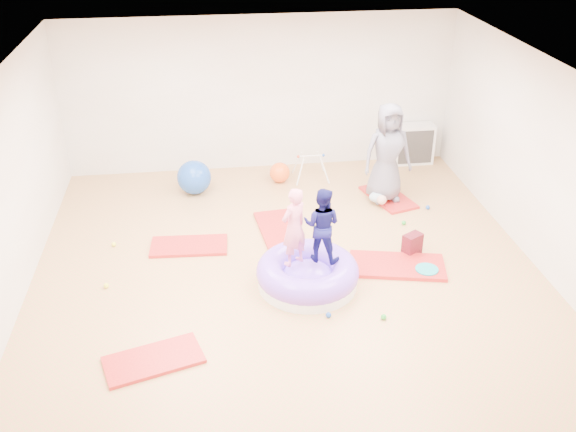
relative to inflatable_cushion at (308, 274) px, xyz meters
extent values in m
cube|color=tan|center=(-0.22, 0.02, -0.17)|extent=(7.00, 8.00, 0.01)
cube|color=white|center=(-0.22, 0.02, 2.63)|extent=(7.00, 8.00, 0.01)
cube|color=beige|center=(-0.22, 4.02, 1.23)|extent=(7.00, 0.01, 2.80)
cube|color=beige|center=(3.28, 0.02, 1.23)|extent=(0.01, 8.00, 2.80)
cube|color=red|center=(-1.98, -1.29, -0.15)|extent=(1.21, 0.84, 0.05)
cube|color=red|center=(-1.59, 1.20, -0.15)|extent=(1.16, 0.63, 0.05)
cube|color=red|center=(-0.20, 1.53, -0.15)|extent=(0.70, 1.21, 0.05)
cube|color=red|center=(1.32, 0.25, -0.14)|extent=(1.44, 0.94, 0.06)
cube|color=red|center=(1.78, 2.37, -0.15)|extent=(0.83, 1.19, 0.05)
cylinder|color=white|center=(0.00, 0.00, -0.09)|extent=(1.34, 1.34, 0.15)
torus|color=#7F4BEC|center=(0.00, 0.00, 0.05)|extent=(1.38, 1.38, 0.37)
ellipsoid|color=#7F4BEC|center=(0.00, 0.00, -0.04)|extent=(0.73, 0.73, 0.33)
imported|color=pink|center=(-0.19, 0.02, 0.78)|extent=(0.48, 0.44, 1.09)
imported|color=#101050|center=(0.19, 0.08, 0.75)|extent=(0.62, 0.57, 1.04)
imported|color=slate|center=(1.69, 2.30, 0.71)|extent=(0.86, 0.60, 1.66)
ellipsoid|color=#96B8CC|center=(1.56, 2.17, -0.03)|extent=(0.34, 0.22, 0.20)
sphere|color=#DAAA95|center=(1.56, 2.01, 0.00)|extent=(0.16, 0.16, 0.16)
sphere|color=green|center=(0.82, -0.88, -0.13)|extent=(0.07, 0.07, 0.07)
sphere|color=#1A49B4|center=(2.32, 1.89, -0.13)|extent=(0.07, 0.07, 0.07)
sphere|color=green|center=(1.78, 1.44, -0.13)|extent=(0.07, 0.07, 0.07)
sphere|color=#F8FF33|center=(-2.68, 0.28, -0.13)|extent=(0.07, 0.07, 0.07)
sphere|color=#F8FF33|center=(-2.69, 1.38, -0.13)|extent=(0.07, 0.07, 0.07)
sphere|color=#1A49B4|center=(0.15, -0.75, -0.13)|extent=(0.07, 0.07, 0.07)
sphere|color=#1A49B4|center=(-1.48, 3.03, 0.12)|extent=(0.59, 0.59, 0.59)
sphere|color=#FF5D1F|center=(0.03, 3.28, 0.01)|extent=(0.36, 0.36, 0.36)
cylinder|color=silver|center=(0.38, 3.11, 0.08)|extent=(0.18, 0.18, 0.47)
cylinder|color=silver|center=(0.38, 3.51, 0.08)|extent=(0.18, 0.18, 0.47)
cylinder|color=silver|center=(0.81, 3.11, 0.08)|extent=(0.18, 0.18, 0.47)
cylinder|color=silver|center=(0.81, 3.51, 0.08)|extent=(0.18, 0.18, 0.47)
cylinder|color=silver|center=(0.59, 3.31, 0.29)|extent=(0.46, 0.03, 0.03)
sphere|color=#D54C2F|center=(0.37, 3.31, 0.29)|extent=(0.05, 0.05, 0.05)
sphere|color=#1A49B4|center=(0.82, 3.31, 0.29)|extent=(0.05, 0.05, 0.05)
cube|color=silver|center=(2.64, 3.82, 0.21)|extent=(0.75, 0.37, 0.75)
cube|color=#363434|center=(2.64, 3.64, 0.21)|extent=(0.65, 0.02, 0.65)
cube|color=silver|center=(2.64, 3.76, 0.21)|extent=(0.02, 0.26, 0.66)
cube|color=silver|center=(2.64, 3.76, 0.21)|extent=(0.66, 0.26, 0.02)
cylinder|color=teal|center=(1.69, 0.06, -0.13)|extent=(0.32, 0.32, 0.07)
cube|color=maroon|center=(1.63, 0.58, -0.01)|extent=(0.33, 0.29, 0.32)
cylinder|color=#F8FF33|center=(-2.12, -1.24, -0.15)|extent=(0.21, 0.21, 0.03)
camera|label=1|loc=(-1.22, -7.08, 4.76)|focal=40.00mm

